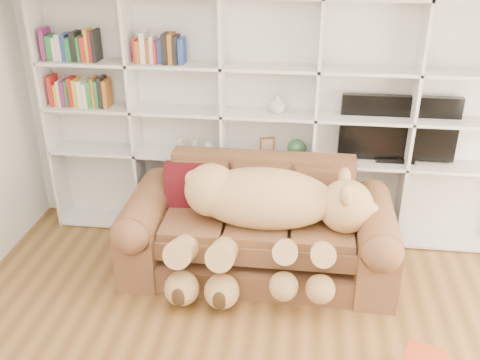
# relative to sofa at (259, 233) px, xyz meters

# --- Properties ---
(wall_back) EXTENTS (5.00, 0.02, 2.70)m
(wall_back) POSITION_rel_sofa_xyz_m (0.03, 0.86, 0.97)
(wall_back) COLOR white
(wall_back) RESTS_ON floor
(bookshelf) EXTENTS (4.43, 0.35, 2.40)m
(bookshelf) POSITION_rel_sofa_xyz_m (-0.21, 0.73, 0.92)
(bookshelf) COLOR silver
(bookshelf) RESTS_ON floor
(sofa) EXTENTS (2.41, 1.04, 1.01)m
(sofa) POSITION_rel_sofa_xyz_m (0.00, 0.00, 0.00)
(sofa) COLOR brown
(sofa) RESTS_ON floor
(teddy_bear) EXTENTS (1.79, 0.98, 1.04)m
(teddy_bear) POSITION_rel_sofa_xyz_m (0.06, -0.20, 0.32)
(teddy_bear) COLOR tan
(teddy_bear) RESTS_ON sofa
(throw_pillow) EXTENTS (0.46, 0.28, 0.47)m
(throw_pillow) POSITION_rel_sofa_xyz_m (-0.66, 0.17, 0.36)
(throw_pillow) COLOR #570F1C
(throw_pillow) RESTS_ON sofa
(tv) EXTENTS (1.09, 0.18, 0.65)m
(tv) POSITION_rel_sofa_xyz_m (1.24, 0.72, 0.80)
(tv) COLOR black
(tv) RESTS_ON bookshelf
(picture_frame) EXTENTS (0.15, 0.08, 0.18)m
(picture_frame) POSITION_rel_sofa_xyz_m (0.01, 0.67, 0.58)
(picture_frame) COLOR brown
(picture_frame) RESTS_ON bookshelf
(green_vase) EXTENTS (0.19, 0.19, 0.19)m
(green_vase) POSITION_rel_sofa_xyz_m (0.30, 0.67, 0.58)
(green_vase) COLOR #2F5B34
(green_vase) RESTS_ON bookshelf
(figurine_tall) EXTENTS (0.08, 0.08, 0.14)m
(figurine_tall) POSITION_rel_sofa_xyz_m (-0.86, 0.67, 0.56)
(figurine_tall) COLOR beige
(figurine_tall) RESTS_ON bookshelf
(figurine_short) EXTENTS (0.09, 0.09, 0.14)m
(figurine_short) POSITION_rel_sofa_xyz_m (-0.71, 0.67, 0.55)
(figurine_short) COLOR beige
(figurine_short) RESTS_ON bookshelf
(snow_globe) EXTENTS (0.11, 0.11, 0.11)m
(snow_globe) POSITION_rel_sofa_xyz_m (-0.56, 0.67, 0.55)
(snow_globe) COLOR silver
(snow_globe) RESTS_ON bookshelf
(shelf_vase) EXTENTS (0.22, 0.22, 0.18)m
(shelf_vase) POSITION_rel_sofa_xyz_m (0.10, 0.67, 1.02)
(shelf_vase) COLOR beige
(shelf_vase) RESTS_ON bookshelf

